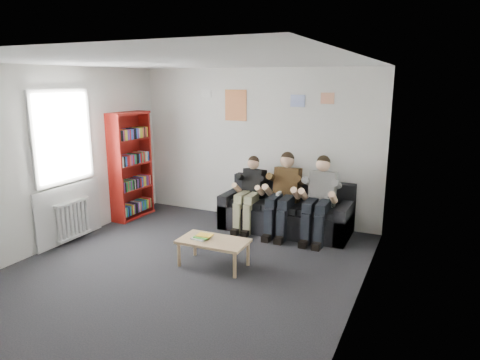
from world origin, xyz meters
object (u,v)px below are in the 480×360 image
object	(u,v)px
sofa	(286,213)
person_left	(249,193)
coffee_table	(213,243)
person_right	(319,199)
person_middle	(283,195)
bookshelf	(132,166)

from	to	relation	value
sofa	person_left	bearing A→B (deg)	-162.06
coffee_table	person_left	world-z (taller)	person_left
person_left	person_right	world-z (taller)	person_right
person_left	person_middle	bearing A→B (deg)	6.69
coffee_table	person_middle	xyz separation A→B (m)	(0.43, 1.61, 0.34)
bookshelf	coffee_table	world-z (taller)	bookshelf
coffee_table	person_middle	world-z (taller)	person_middle
coffee_table	person_left	bearing A→B (deg)	96.07
sofa	person_left	xyz separation A→B (m)	(-0.60, -0.19, 0.32)
sofa	bookshelf	bearing A→B (deg)	-169.79
bookshelf	person_middle	bearing A→B (deg)	9.12
bookshelf	person_right	bearing A→B (deg)	8.05
sofa	person_middle	size ratio (longest dim) A/B	1.59
bookshelf	person_left	size ratio (longest dim) A/B	1.57
bookshelf	person_right	size ratio (longest dim) A/B	1.46
bookshelf	sofa	bearing A→B (deg)	13.12
person_middle	sofa	bearing A→B (deg)	89.89
sofa	bookshelf	distance (m)	2.93
sofa	bookshelf	world-z (taller)	bookshelf
person_left	bookshelf	bearing A→B (deg)	-164.64
person_middle	person_right	world-z (taller)	person_middle
person_left	person_right	bearing A→B (deg)	7.07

